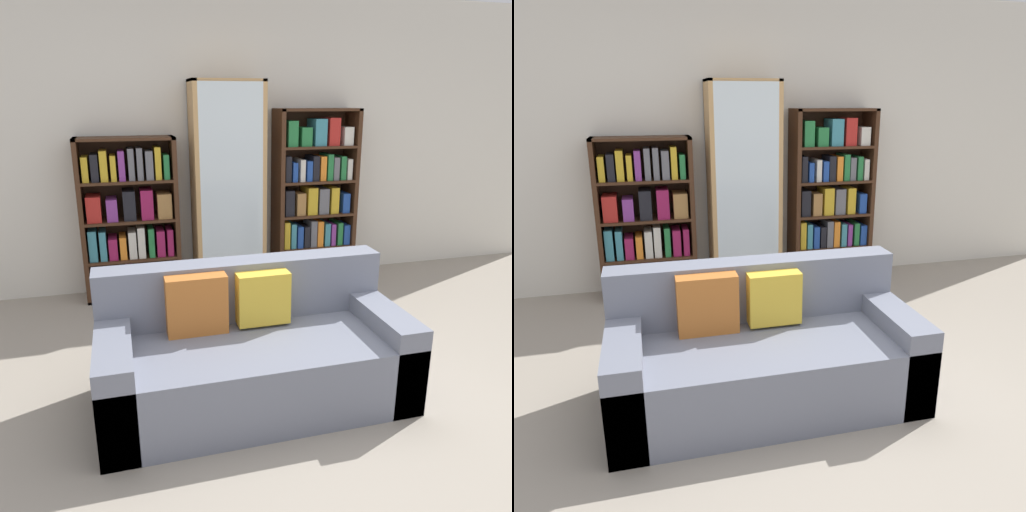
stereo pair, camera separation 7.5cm
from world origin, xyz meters
The scene contains 7 objects.
ground_plane centered at (0.00, 0.00, 0.00)m, with size 16.00×16.00×0.00m, color gray.
wall_back centered at (0.00, 2.54, 1.35)m, with size 7.10×0.06×2.70m.
couch centered at (-0.36, 0.40, 0.29)m, with size 1.81×0.83×0.81m.
bookshelf_left centered at (-0.99, 2.33, 0.70)m, with size 0.86×0.32×1.46m.
display_cabinet centered at (-0.08, 2.32, 0.96)m, with size 0.65×0.36×1.94m.
bookshelf_right centered at (0.79, 2.33, 0.82)m, with size 0.80×0.32×1.68m.
wine_bottle centered at (0.49, 1.93, 0.15)m, with size 0.08×0.08×0.37m.
Camera 2 is at (-0.99, -2.23, 1.76)m, focal length 35.00 mm.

